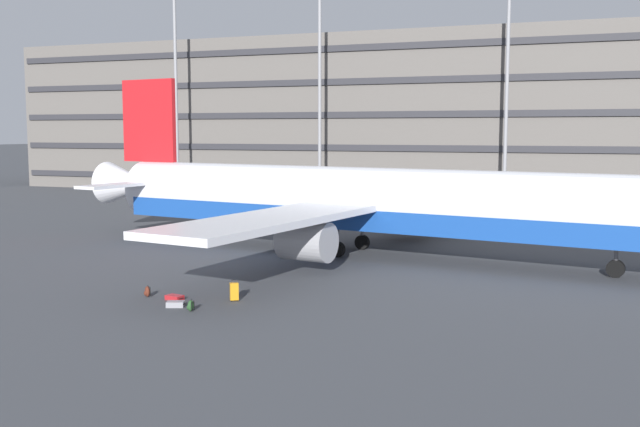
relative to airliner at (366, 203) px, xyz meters
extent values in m
plane|color=#424449|center=(3.15, -1.01, -3.12)|extent=(600.00, 600.00, 0.00)
cube|color=#605B56|center=(3.15, 46.75, 6.04)|extent=(123.73, 18.81, 18.32)
cube|color=#2D2D33|center=(3.15, 37.24, -1.29)|extent=(122.49, 0.24, 0.70)
cube|color=#2D2D33|center=(3.15, 37.24, 2.37)|extent=(122.49, 0.24, 0.70)
cube|color=#2D2D33|center=(3.15, 37.24, 6.04)|extent=(122.49, 0.24, 0.70)
cube|color=#2D2D33|center=(3.15, 37.24, 9.70)|extent=(122.49, 0.24, 0.70)
cube|color=#2D2D33|center=(3.15, 37.24, 13.36)|extent=(122.49, 0.24, 0.70)
cylinder|color=silver|center=(0.41, -0.07, 0.19)|extent=(36.05, 9.52, 3.80)
cube|color=#19479E|center=(0.41, -0.07, -0.86)|extent=(34.62, 9.22, 1.22)
cone|color=silver|center=(-18.62, 3.03, 0.48)|extent=(4.99, 3.74, 3.04)
cube|color=red|center=(-16.72, 2.72, 4.94)|extent=(4.56, 1.09, 5.70)
cube|color=silver|center=(-15.74, 6.22, 0.67)|extent=(2.69, 5.92, 0.20)
cube|color=silver|center=(-16.90, -0.91, 0.67)|extent=(2.69, 5.92, 0.20)
cube|color=silver|center=(0.94, 9.41, -0.10)|extent=(6.77, 15.59, 0.36)
cube|color=silver|center=(-2.10, -9.22, -0.10)|extent=(6.77, 15.59, 0.36)
cylinder|color=#9E9EA3|center=(0.99, 6.65, -1.44)|extent=(3.02, 2.50, 2.09)
cylinder|color=#9E9EA3|center=(-1.17, -6.63, -1.44)|extent=(3.02, 2.50, 2.09)
cylinder|color=black|center=(13.87, -2.26, -2.67)|extent=(0.94, 0.49, 0.90)
cylinder|color=slate|center=(13.87, -2.26, -1.97)|extent=(0.20, 0.20, 1.41)
cylinder|color=black|center=(-0.75, 1.76, -2.67)|extent=(0.94, 0.49, 0.90)
cylinder|color=slate|center=(-0.75, 1.76, -1.97)|extent=(0.20, 0.20, 1.41)
cylinder|color=black|center=(-1.27, -1.43, -2.67)|extent=(0.94, 0.49, 0.90)
cylinder|color=slate|center=(-1.27, -1.43, -1.97)|extent=(0.20, 0.20, 1.41)
cylinder|color=gray|center=(-32.77, 32.57, 9.59)|extent=(0.36, 0.36, 25.42)
cylinder|color=gray|center=(-15.20, 32.57, 7.73)|extent=(0.36, 0.36, 21.71)
cylinder|color=gray|center=(4.21, 32.57, 8.30)|extent=(0.36, 0.36, 22.85)
cube|color=gray|center=(-3.55, -15.53, -3.00)|extent=(0.84, 0.69, 0.23)
cube|color=black|center=(-3.20, -15.39, -3.00)|extent=(0.11, 0.23, 0.02)
cube|color=orange|center=(-1.73, -13.69, -2.69)|extent=(0.44, 0.41, 0.76)
cylinder|color=#333338|center=(-1.69, -13.58, -2.26)|extent=(0.02, 0.02, 0.11)
cylinder|color=#333338|center=(-1.86, -13.69, -2.26)|extent=(0.02, 0.02, 0.11)
cube|color=black|center=(-1.77, -13.63, -2.21)|extent=(0.18, 0.13, 0.02)
cylinder|color=black|center=(-1.56, -13.69, -3.10)|extent=(0.05, 0.05, 0.05)
cylinder|color=black|center=(-1.79, -13.86, -3.10)|extent=(0.05, 0.05, 0.05)
cylinder|color=black|center=(-1.67, -13.53, -3.10)|extent=(0.05, 0.05, 0.05)
cylinder|color=black|center=(-1.91, -13.70, -3.10)|extent=(0.05, 0.05, 0.05)
cube|color=#B21E23|center=(-4.29, -14.40, -3.02)|extent=(0.80, 0.59, 0.20)
cube|color=black|center=(-3.91, -14.47, -3.02)|extent=(0.07, 0.24, 0.02)
ellipsoid|color=#592619|center=(-5.73, -14.32, -2.88)|extent=(0.41, 0.40, 0.48)
ellipsoid|color=#592619|center=(-5.80, -14.40, -2.95)|extent=(0.25, 0.24, 0.22)
torus|color=black|center=(-5.71, -14.30, -2.63)|extent=(0.07, 0.06, 0.08)
cube|color=black|center=(-5.59, -14.32, -2.88)|extent=(0.04, 0.04, 0.41)
cube|color=black|center=(-5.74, -14.19, -2.88)|extent=(0.04, 0.04, 0.41)
ellipsoid|color=#264C26|center=(-2.55, -15.98, -2.89)|extent=(0.24, 0.35, 0.46)
ellipsoid|color=#264C26|center=(-2.65, -15.98, -2.96)|extent=(0.11, 0.25, 0.21)
torus|color=black|center=(-2.52, -15.98, -2.65)|extent=(0.01, 0.08, 0.08)
cube|color=black|center=(-2.44, -16.07, -2.89)|extent=(0.03, 0.04, 0.39)
cube|color=black|center=(-2.45, -15.88, -2.89)|extent=(0.03, 0.04, 0.39)
camera|label=1|loc=(12.90, -41.97, 4.23)|focal=41.68mm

